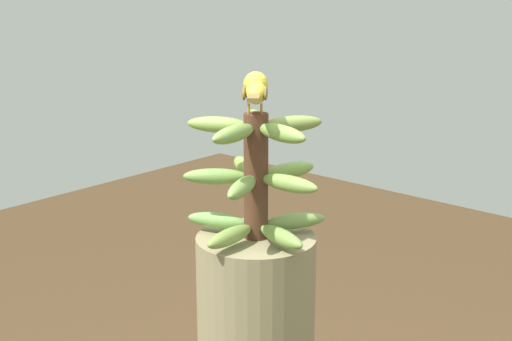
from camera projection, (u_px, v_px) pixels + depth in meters
name	position (u px, v px, depth m)	size (l,w,h in m)	color
banana_bunch	(256.00, 176.00, 1.50)	(0.30, 0.29, 0.25)	#4C2D1E
perched_bird	(255.00, 89.00, 1.47)	(0.16, 0.13, 0.08)	#C68933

